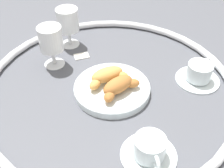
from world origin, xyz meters
The scene contains 10 objects.
ground_plane centered at (0.00, 0.00, 0.00)m, with size 2.20×2.20×0.00m, color #4C4F56.
table_chrome_rim centered at (0.00, 0.00, 0.01)m, with size 0.76×0.76×0.02m, color silver.
pastry_plate centered at (0.01, 0.02, 0.01)m, with size 0.23×0.23×0.02m.
croissant_large centered at (0.01, -0.01, 0.04)m, with size 0.12×0.10×0.04m.
croissant_small centered at (0.02, 0.05, 0.04)m, with size 0.13×0.08×0.04m.
coffee_cup_near centered at (-0.19, 0.20, 0.03)m, with size 0.14×0.14×0.06m.
coffee_cup_far centered at (0.14, 0.22, 0.03)m, with size 0.14×0.14×0.06m.
juice_glass_left centered at (0.02, -0.22, 0.09)m, with size 0.08×0.08×0.14m.
juice_glass_right centered at (-0.10, -0.26, 0.10)m, with size 0.08×0.08×0.14m.
sugar_packet centered at (-0.07, -0.17, 0.00)m, with size 0.05×0.03×0.01m, color white.
Camera 1 is at (0.51, 0.38, 0.57)m, focal length 45.20 mm.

